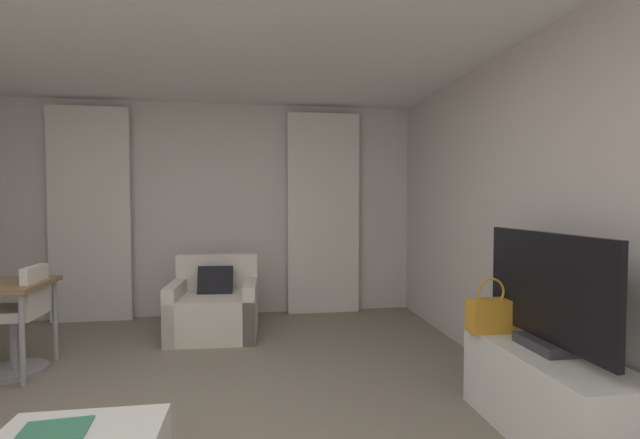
# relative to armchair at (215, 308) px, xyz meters

# --- Properties ---
(wall_window) EXTENTS (5.12, 0.06, 2.60)m
(wall_window) POSITION_rel_armchair_xyz_m (-0.10, 0.90, 1.02)
(wall_window) COLOR silver
(wall_window) RESTS_ON ground
(wall_right) EXTENTS (0.06, 6.12, 2.60)m
(wall_right) POSITION_rel_armchair_xyz_m (2.43, -2.13, 1.02)
(wall_right) COLOR silver
(wall_right) RESTS_ON ground
(curtain_left_panel) EXTENTS (0.90, 0.06, 2.50)m
(curtain_left_panel) POSITION_rel_armchair_xyz_m (-1.47, 0.77, 0.97)
(curtain_left_panel) COLOR silver
(curtain_left_panel) RESTS_ON ground
(curtain_right_panel) EXTENTS (0.90, 0.06, 2.50)m
(curtain_right_panel) POSITION_rel_armchair_xyz_m (1.28, 0.77, 0.97)
(curtain_right_panel) COLOR silver
(curtain_right_panel) RESTS_ON ground
(armchair) EXTENTS (0.91, 0.82, 0.82)m
(armchair) POSITION_rel_armchair_xyz_m (0.00, 0.00, 0.00)
(armchair) COLOR silver
(armchair) RESTS_ON ground
(desk_chair) EXTENTS (0.48, 0.48, 0.88)m
(desk_chair) POSITION_rel_armchair_xyz_m (-1.49, -0.81, 0.11)
(desk_chair) COLOR gray
(desk_chair) RESTS_ON ground
(magazine_open) EXTENTS (0.30, 0.22, 0.01)m
(magazine_open) POSITION_rel_armchair_xyz_m (-0.45, -2.66, 0.12)
(magazine_open) COLOR #387F5B
(magazine_open) RESTS_ON coffee_table
(tv_console) EXTENTS (0.49, 1.15, 0.53)m
(tv_console) POSITION_rel_armchair_xyz_m (2.13, -2.37, -0.02)
(tv_console) COLOR white
(tv_console) RESTS_ON ground
(tv_flatscreen) EXTENTS (0.20, 1.10, 0.70)m
(tv_flatscreen) POSITION_rel_armchair_xyz_m (2.13, -2.33, 0.58)
(tv_flatscreen) COLOR #333338
(tv_flatscreen) RESTS_ON tv_console
(handbag_primary) EXTENTS (0.30, 0.14, 0.37)m
(handbag_primary) POSITION_rel_armchair_xyz_m (1.99, -1.95, 0.36)
(handbag_primary) COLOR orange
(handbag_primary) RESTS_ON tv_console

